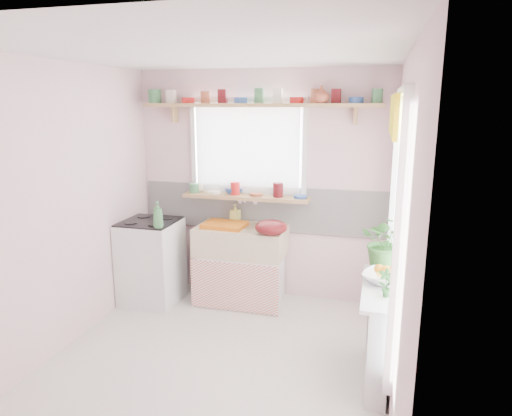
# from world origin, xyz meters

# --- Properties ---
(room) EXTENTS (3.20, 3.20, 3.20)m
(room) POSITION_xyz_m (0.66, 0.86, 1.37)
(room) COLOR silver
(room) RESTS_ON ground
(sink_unit) EXTENTS (0.95, 0.65, 1.11)m
(sink_unit) POSITION_xyz_m (-0.15, 1.29, 0.43)
(sink_unit) COLOR white
(sink_unit) RESTS_ON ground
(cooker) EXTENTS (0.58, 0.58, 0.93)m
(cooker) POSITION_xyz_m (-1.10, 1.05, 0.46)
(cooker) COLOR white
(cooker) RESTS_ON ground
(radiator_ledge) EXTENTS (0.22, 0.95, 0.78)m
(radiator_ledge) POSITION_xyz_m (1.30, 0.20, 0.40)
(radiator_ledge) COLOR white
(radiator_ledge) RESTS_ON ground
(windowsill) EXTENTS (1.40, 0.22, 0.04)m
(windowsill) POSITION_xyz_m (-0.15, 1.48, 1.14)
(windowsill) COLOR tan
(windowsill) RESTS_ON room
(pine_shelf) EXTENTS (2.52, 0.24, 0.04)m
(pine_shelf) POSITION_xyz_m (0.00, 1.47, 2.12)
(pine_shelf) COLOR tan
(pine_shelf) RESTS_ON room
(shelf_crockery) EXTENTS (2.47, 0.11, 0.12)m
(shelf_crockery) POSITION_xyz_m (-0.02, 1.47, 2.19)
(shelf_crockery) COLOR #3F7F4C
(shelf_crockery) RESTS_ON pine_shelf
(sill_crockery) EXTENTS (1.35, 0.11, 0.12)m
(sill_crockery) POSITION_xyz_m (-0.20, 1.48, 1.21)
(sill_crockery) COLOR #3F7F4C
(sill_crockery) RESTS_ON windowsill
(dish_tray) EXTENTS (0.46, 0.36, 0.04)m
(dish_tray) POSITION_xyz_m (-0.32, 1.25, 0.87)
(dish_tray) COLOR orange
(dish_tray) RESTS_ON sink_unit
(colander) EXTENTS (0.40, 0.40, 0.15)m
(colander) POSITION_xyz_m (0.22, 1.10, 0.92)
(colander) COLOR maroon
(colander) RESTS_ON sink_unit
(jade_plant) EXTENTS (0.46, 0.41, 0.48)m
(jade_plant) POSITION_xyz_m (1.33, 0.60, 1.01)
(jade_plant) COLOR #356D2B
(jade_plant) RESTS_ON radiator_ledge
(fruit_bowl) EXTENTS (0.42, 0.42, 0.08)m
(fruit_bowl) POSITION_xyz_m (1.33, 0.27, 0.82)
(fruit_bowl) COLOR white
(fruit_bowl) RESTS_ON radiator_ledge
(herb_pot) EXTENTS (0.11, 0.08, 0.21)m
(herb_pot) POSITION_xyz_m (1.33, 0.00, 0.88)
(herb_pot) COLOR #2B6327
(herb_pot) RESTS_ON radiator_ledge
(soap_bottle_sink) EXTENTS (0.11, 0.11, 0.20)m
(soap_bottle_sink) POSITION_xyz_m (-0.28, 1.50, 0.95)
(soap_bottle_sink) COLOR #CFD15C
(soap_bottle_sink) RESTS_ON sink_unit
(sill_cup) EXTENTS (0.15, 0.15, 0.10)m
(sill_cup) POSITION_xyz_m (-0.72, 1.54, 1.21)
(sill_cup) COLOR beige
(sill_cup) RESTS_ON windowsill
(sill_bowl) EXTENTS (0.26, 0.26, 0.07)m
(sill_bowl) POSITION_xyz_m (-0.30, 1.54, 1.19)
(sill_bowl) COLOR #3153A0
(sill_bowl) RESTS_ON windowsill
(shelf_vase) EXTENTS (0.21, 0.21, 0.17)m
(shelf_vase) POSITION_xyz_m (0.65, 1.41, 2.22)
(shelf_vase) COLOR #9F4831
(shelf_vase) RESTS_ON pine_shelf
(cooker_bottle) EXTENTS (0.13, 0.13, 0.27)m
(cooker_bottle) POSITION_xyz_m (-0.88, 0.83, 1.05)
(cooker_bottle) COLOR #408047
(cooker_bottle) RESTS_ON cooker
(fruit) EXTENTS (0.20, 0.14, 0.10)m
(fruit) POSITION_xyz_m (1.34, 0.28, 0.88)
(fruit) COLOR orange
(fruit) RESTS_ON fruit_bowl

